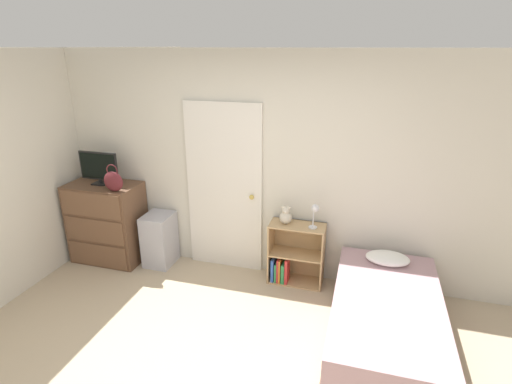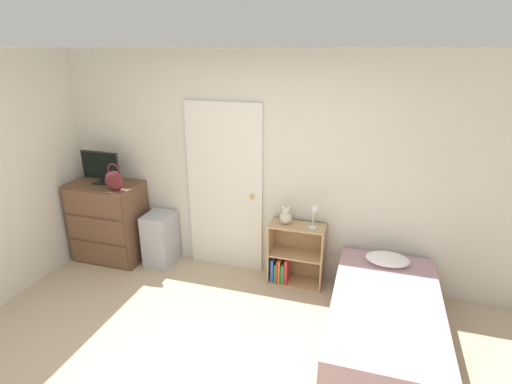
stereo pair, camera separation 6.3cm
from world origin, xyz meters
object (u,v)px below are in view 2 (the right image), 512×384
(dresser, at_px, (109,221))
(storage_bin, at_px, (161,239))
(handbag, at_px, (114,180))
(bed, at_px, (384,322))
(teddy_bear, at_px, (286,216))
(desk_lamp, at_px, (315,212))
(tv, at_px, (100,167))
(bookshelf, at_px, (292,258))

(dresser, height_order, storage_bin, dresser)
(handbag, bearing_deg, bed, -8.98)
(teddy_bear, bearing_deg, storage_bin, -178.23)
(dresser, distance_m, desk_lamp, 2.59)
(storage_bin, bearing_deg, handbag, -148.57)
(tv, bearing_deg, storage_bin, 4.34)
(storage_bin, xyz_separation_m, desk_lamp, (1.88, 0.01, 0.59))
(bookshelf, relative_size, desk_lamp, 2.58)
(handbag, distance_m, desk_lamp, 2.29)
(teddy_bear, bearing_deg, handbag, -171.74)
(storage_bin, bearing_deg, tv, -175.66)
(handbag, relative_size, bookshelf, 0.45)
(tv, xyz_separation_m, desk_lamp, (2.58, 0.06, -0.29))
(bed, bearing_deg, handbag, 171.02)
(handbag, xyz_separation_m, desk_lamp, (2.26, 0.24, -0.21))
(dresser, relative_size, handbag, 3.11)
(dresser, distance_m, tv, 0.71)
(desk_lamp, bearing_deg, storage_bin, -179.71)
(bookshelf, bearing_deg, bed, -37.16)
(dresser, distance_m, teddy_bear, 2.26)
(handbag, xyz_separation_m, bed, (3.04, -0.48, -0.89))
(teddy_bear, bearing_deg, bed, -34.77)
(tv, distance_m, handbag, 0.37)
(dresser, distance_m, handbag, 0.71)
(dresser, xyz_separation_m, tv, (-0.02, 0.01, 0.71))
(dresser, relative_size, tv, 2.00)
(teddy_bear, distance_m, desk_lamp, 0.34)
(storage_bin, height_order, teddy_bear, teddy_bear)
(handbag, bearing_deg, bookshelf, 8.18)
(desk_lamp, height_order, bed, desk_lamp)
(handbag, relative_size, teddy_bear, 1.54)
(storage_bin, relative_size, teddy_bear, 3.11)
(handbag, xyz_separation_m, bookshelf, (2.02, 0.29, -0.83))
(storage_bin, bearing_deg, desk_lamp, 0.29)
(storage_bin, height_order, bookshelf, bookshelf)
(dresser, bearing_deg, tv, 150.67)
(tv, height_order, bed, tv)
(storage_bin, xyz_separation_m, teddy_bear, (1.56, 0.05, 0.48))
(desk_lamp, bearing_deg, dresser, -178.31)
(tv, relative_size, desk_lamp, 1.79)
(storage_bin, distance_m, desk_lamp, 1.97)
(bookshelf, bearing_deg, desk_lamp, -11.24)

